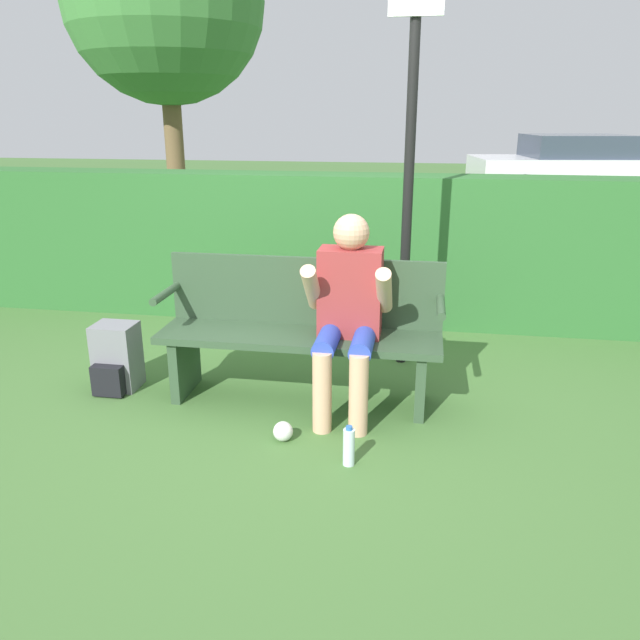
# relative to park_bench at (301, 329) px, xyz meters

# --- Properties ---
(ground_plane) EXTENTS (40.00, 40.00, 0.00)m
(ground_plane) POSITION_rel_park_bench_xyz_m (0.00, -0.07, -0.46)
(ground_plane) COLOR #426B33
(hedge_back) EXTENTS (12.00, 0.46, 1.26)m
(hedge_back) POSITION_rel_park_bench_xyz_m (0.00, 1.66, 0.17)
(hedge_back) COLOR #2D662D
(hedge_back) RESTS_ON ground
(park_bench) EXTENTS (1.76, 0.44, 0.89)m
(park_bench) POSITION_rel_park_bench_xyz_m (0.00, 0.00, 0.00)
(park_bench) COLOR #334C33
(park_bench) RESTS_ON ground
(person_seated) EXTENTS (0.51, 0.58, 1.19)m
(person_seated) POSITION_rel_park_bench_xyz_m (0.31, -0.12, 0.20)
(person_seated) COLOR #993333
(person_seated) RESTS_ON ground
(backpack) EXTENTS (0.27, 0.30, 0.44)m
(backpack) POSITION_rel_park_bench_xyz_m (-1.23, -0.08, -0.25)
(backpack) COLOR slate
(backpack) RESTS_ON ground
(water_bottle) EXTENTS (0.06, 0.06, 0.22)m
(water_bottle) POSITION_rel_park_bench_xyz_m (0.41, -0.78, -0.36)
(water_bottle) COLOR silver
(water_bottle) RESTS_ON ground
(signpost) EXTENTS (0.34, 0.09, 2.67)m
(signpost) POSITION_rel_park_bench_xyz_m (0.61, 0.70, 1.06)
(signpost) COLOR black
(signpost) RESTS_ON ground
(parked_car) EXTENTS (4.45, 2.49, 1.30)m
(parked_car) POSITION_rel_park_bench_xyz_m (3.84, 10.84, 0.16)
(parked_car) COLOR silver
(parked_car) RESTS_ON ground
(tree) EXTENTS (2.84, 2.84, 4.68)m
(tree) POSITION_rel_park_bench_xyz_m (-3.07, 5.67, 2.78)
(tree) COLOR brown
(tree) RESTS_ON ground
(litter_crumple) EXTENTS (0.11, 0.11, 0.11)m
(litter_crumple) POSITION_rel_park_bench_xyz_m (0.01, -0.59, -0.40)
(litter_crumple) COLOR silver
(litter_crumple) RESTS_ON ground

